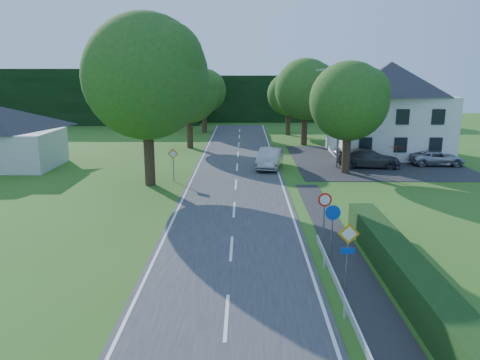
{
  "coord_description": "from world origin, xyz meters",
  "views": [
    {
      "loc": [
        0.55,
        -7.81,
        7.9
      ],
      "look_at": [
        0.35,
        16.95,
        2.03
      ],
      "focal_mm": 35.0,
      "sensor_mm": 36.0,
      "label": 1
    }
  ],
  "objects_px": {
    "parked_car_silver_b": "(437,158)",
    "parked_car_silver_a": "(359,150)",
    "streetlight": "(337,113)",
    "motorcycle": "(259,163)",
    "parked_car_grey": "(368,158)",
    "parasol": "(396,156)",
    "moving_car": "(270,158)"
  },
  "relations": [
    {
      "from": "streetlight",
      "to": "motorcycle",
      "type": "relative_size",
      "value": 4.54
    },
    {
      "from": "parked_car_silver_a",
      "to": "parked_car_silver_b",
      "type": "distance_m",
      "value": 6.7
    },
    {
      "from": "parked_car_grey",
      "to": "parked_car_silver_b",
      "type": "relative_size",
      "value": 1.18
    },
    {
      "from": "motorcycle",
      "to": "parked_car_silver_a",
      "type": "height_order",
      "value": "parked_car_silver_a"
    },
    {
      "from": "motorcycle",
      "to": "parked_car_silver_a",
      "type": "distance_m",
      "value": 10.4
    },
    {
      "from": "streetlight",
      "to": "parked_car_silver_b",
      "type": "bearing_deg",
      "value": 6.18
    },
    {
      "from": "parked_car_grey",
      "to": "parked_car_silver_b",
      "type": "xyz_separation_m",
      "value": [
        6.02,
        0.83,
        -0.14
      ]
    },
    {
      "from": "moving_car",
      "to": "parasol",
      "type": "xyz_separation_m",
      "value": [
        10.49,
        0.76,
        0.07
      ]
    },
    {
      "from": "streetlight",
      "to": "parasol",
      "type": "relative_size",
      "value": 4.09
    },
    {
      "from": "moving_car",
      "to": "parked_car_silver_b",
      "type": "distance_m",
      "value": 14.18
    },
    {
      "from": "parked_car_silver_a",
      "to": "parasol",
      "type": "relative_size",
      "value": 2.3
    },
    {
      "from": "motorcycle",
      "to": "parasol",
      "type": "xyz_separation_m",
      "value": [
        11.39,
        0.95,
        0.42
      ]
    },
    {
      "from": "parked_car_grey",
      "to": "parked_car_silver_b",
      "type": "bearing_deg",
      "value": -75.91
    },
    {
      "from": "streetlight",
      "to": "parked_car_silver_b",
      "type": "distance_m",
      "value": 9.61
    },
    {
      "from": "streetlight",
      "to": "motorcycle",
      "type": "distance_m",
      "value": 7.42
    },
    {
      "from": "moving_car",
      "to": "motorcycle",
      "type": "relative_size",
      "value": 2.8
    },
    {
      "from": "streetlight",
      "to": "parked_car_grey",
      "type": "height_order",
      "value": "streetlight"
    },
    {
      "from": "moving_car",
      "to": "parked_car_silver_a",
      "type": "distance_m",
      "value": 9.52
    },
    {
      "from": "moving_car",
      "to": "streetlight",
      "type": "bearing_deg",
      "value": 12.78
    },
    {
      "from": "parasol",
      "to": "streetlight",
      "type": "bearing_deg",
      "value": -174.06
    },
    {
      "from": "streetlight",
      "to": "parked_car_grey",
      "type": "distance_m",
      "value": 4.59
    },
    {
      "from": "parked_car_silver_b",
      "to": "parasol",
      "type": "bearing_deg",
      "value": 98.68
    },
    {
      "from": "parked_car_silver_b",
      "to": "parked_car_silver_a",
      "type": "bearing_deg",
      "value": 61.75
    },
    {
      "from": "streetlight",
      "to": "parked_car_silver_b",
      "type": "relative_size",
      "value": 1.83
    },
    {
      "from": "motorcycle",
      "to": "parked_car_grey",
      "type": "xyz_separation_m",
      "value": [
        9.01,
        0.53,
        0.29
      ]
    },
    {
      "from": "streetlight",
      "to": "parasol",
      "type": "xyz_separation_m",
      "value": [
        5.12,
        0.53,
        -3.54
      ]
    },
    {
      "from": "parked_car_grey",
      "to": "moving_car",
      "type": "bearing_deg",
      "value": 98.66
    },
    {
      "from": "motorcycle",
      "to": "parked_car_grey",
      "type": "relative_size",
      "value": 0.34
    },
    {
      "from": "parked_car_grey",
      "to": "parasol",
      "type": "relative_size",
      "value": 2.64
    },
    {
      "from": "streetlight",
      "to": "parked_car_grey",
      "type": "relative_size",
      "value": 1.55
    },
    {
      "from": "motorcycle",
      "to": "parked_car_silver_a",
      "type": "xyz_separation_m",
      "value": [
        9.25,
        4.75,
        0.28
      ]
    },
    {
      "from": "motorcycle",
      "to": "parked_car_silver_b",
      "type": "bearing_deg",
      "value": 27.72
    }
  ]
}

